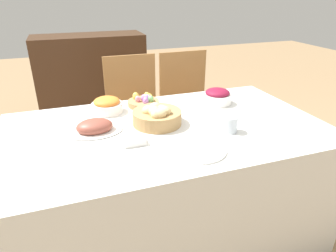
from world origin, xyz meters
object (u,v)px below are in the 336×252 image
chair_far_center (135,111)px  sideboard (92,82)px  knife (228,145)px  beet_salad_bowl (217,96)px  drinking_cup (230,124)px  egg_basket (144,102)px  chair_far_right (188,105)px  spoon (233,144)px  ham_platter (95,127)px  bread_basket (157,116)px  dinner_plate (200,150)px  carrot_bowl (107,105)px  fork (170,156)px  butter_dish (134,141)px

chair_far_center → sideboard: bearing=102.8°
knife → beet_salad_bowl: bearing=68.2°
drinking_cup → egg_basket: bearing=122.2°
chair_far_right → drinking_cup: 1.03m
spoon → chair_far_right: bearing=77.5°
ham_platter → drinking_cup: (0.67, -0.23, 0.02)m
bread_basket → beet_salad_bowl: bread_basket is taller
egg_basket → dinner_plate: size_ratio=0.81×
carrot_bowl → drinking_cup: bearing=-40.7°
carrot_bowl → spoon: carrot_bowl is taller
carrot_bowl → fork: 0.65m
beet_salad_bowl → knife: bearing=-112.5°
spoon → butter_dish: (-0.45, 0.16, 0.01)m
bread_basket → dinner_plate: size_ratio=1.10×
chair_far_center → dinner_plate: size_ratio=3.86×
egg_basket → spoon: (0.27, -0.65, -0.03)m
bread_basket → beet_salad_bowl: size_ratio=1.46×
spoon → dinner_plate: bearing=179.3°
chair_far_center → knife: size_ratio=5.14×
ham_platter → carrot_bowl: size_ratio=1.57×
chair_far_center → egg_basket: bearing=-94.5°
dinner_plate → fork: dinner_plate is taller
bread_basket → egg_basket: size_ratio=1.36×
ham_platter → carrot_bowl: 0.28m
beet_salad_bowl → carrot_bowl: 0.70m
chair_far_center → knife: chair_far_center is taller
sideboard → butter_dish: 2.00m
bread_basket → chair_far_center: bearing=86.5°
butter_dish → drinking_cup: bearing=-3.1°
chair_far_center → egg_basket: chair_far_center is taller
egg_basket → drinking_cup: 0.61m
bread_basket → drinking_cup: bread_basket is taller
egg_basket → knife: egg_basket is taller
chair_far_center → chair_far_right: same height
carrot_bowl → knife: bearing=-52.5°
chair_far_right → butter_dish: (-0.68, -0.95, 0.24)m
beet_salad_bowl → carrot_bowl: (-0.70, 0.08, -0.00)m
chair_far_right → knife: bearing=-104.0°
butter_dish → ham_platter: bearing=128.8°
beet_salad_bowl → knife: (-0.22, -0.54, -0.05)m
ham_platter → drinking_cup: bearing=-18.9°
bread_basket → egg_basket: (0.01, 0.31, -0.02)m
dinner_plate → butter_dish: butter_dish is taller
sideboard → dinner_plate: size_ratio=4.60×
egg_basket → knife: bearing=-69.9°
ham_platter → beet_salad_bowl: bearing=12.2°
chair_far_right → ham_platter: 1.16m
egg_basket → dinner_plate: bearing=-82.0°
egg_basket → beet_salad_bowl: 0.48m
chair_far_center → dinner_plate: bearing=-86.8°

